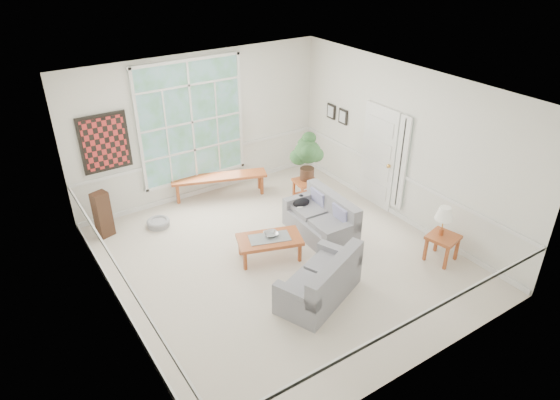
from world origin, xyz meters
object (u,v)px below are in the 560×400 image
object	(u,v)px
loveseat_right	(320,217)
end_table	(306,190)
loveseat_front	(319,277)
side_table	(441,248)
coffee_table	(270,248)

from	to	relation	value
loveseat_right	end_table	xyz separation A→B (m)	(0.58, 1.24, -0.16)
loveseat_front	side_table	xyz separation A→B (m)	(2.37, -0.37, -0.15)
side_table	loveseat_right	bearing A→B (deg)	125.94
loveseat_right	end_table	size ratio (longest dim) A/B	3.13
loveseat_front	end_table	world-z (taller)	loveseat_front
loveseat_right	end_table	world-z (taller)	loveseat_right
loveseat_front	side_table	bearing A→B (deg)	-31.29
end_table	coffee_table	bearing A→B (deg)	-142.64
coffee_table	end_table	bearing A→B (deg)	56.14
loveseat_front	end_table	xyz separation A→B (m)	(1.66, 2.63, -0.16)
loveseat_right	side_table	bearing A→B (deg)	-51.52
loveseat_front	end_table	size ratio (longest dim) A/B	3.11
loveseat_front	coffee_table	world-z (taller)	loveseat_front
coffee_table	end_table	distance (m)	2.19
loveseat_right	coffee_table	world-z (taller)	loveseat_right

